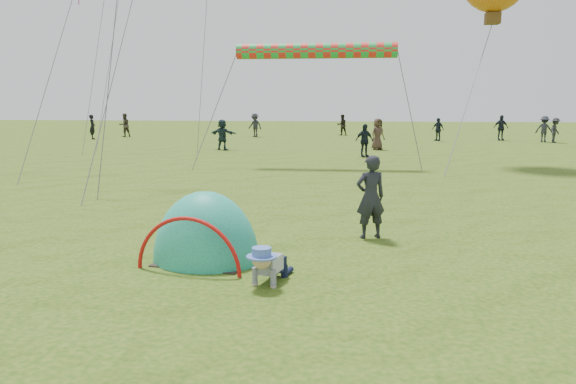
# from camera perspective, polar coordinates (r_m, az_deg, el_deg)

# --- Properties ---
(ground) EXTENTS (140.00, 140.00, 0.00)m
(ground) POSITION_cam_1_polar(r_m,az_deg,el_deg) (8.97, -6.77, -8.54)
(ground) COLOR #1E420C
(crawling_toddler) EXTENTS (0.76, 0.94, 0.63)m
(crawling_toddler) POSITION_cam_1_polar(r_m,az_deg,el_deg) (8.50, -2.04, -7.25)
(crawling_toddler) COLOR black
(crawling_toddler) RESTS_ON ground
(popup_tent) EXTENTS (2.11, 1.84, 2.43)m
(popup_tent) POSITION_cam_1_polar(r_m,az_deg,el_deg) (9.86, -8.30, -6.92)
(popup_tent) COLOR #17837B
(popup_tent) RESTS_ON ground
(standing_adult) EXTENTS (0.71, 0.60, 1.67)m
(standing_adult) POSITION_cam_1_polar(r_m,az_deg,el_deg) (11.30, 8.38, -0.50)
(standing_adult) COLOR black
(standing_adult) RESTS_ON ground
(crowd_person_2) EXTENTS (1.10, 0.63, 1.77)m
(crowd_person_2) POSITION_cam_1_polar(r_m,az_deg,el_deg) (42.39, 20.81, 6.12)
(crowd_person_2) COLOR #1E232F
(crowd_person_2) RESTS_ON ground
(crowd_person_3) EXTENTS (1.14, 1.22, 1.65)m
(crowd_person_3) POSITION_cam_1_polar(r_m,az_deg,el_deg) (41.42, 25.51, 5.68)
(crowd_person_3) COLOR #26262A
(crowd_person_3) RESTS_ON ground
(crowd_person_4) EXTENTS (1.03, 0.98, 1.78)m
(crowd_person_4) POSITION_cam_1_polar(r_m,az_deg,el_deg) (32.30, 9.10, 5.83)
(crowd_person_4) COLOR #412F28
(crowd_person_4) RESTS_ON ground
(crowd_person_5) EXTENTS (1.68, 0.95, 1.73)m
(crowd_person_5) POSITION_cam_1_polar(r_m,az_deg,el_deg) (32.12, -6.68, 5.82)
(crowd_person_5) COLOR #1F3139
(crowd_person_5) RESTS_ON ground
(crowd_person_6) EXTENTS (0.67, 0.77, 1.77)m
(crowd_person_6) POSITION_cam_1_polar(r_m,az_deg,el_deg) (43.51, -19.25, 6.27)
(crowd_person_6) COLOR black
(crowd_person_6) RESTS_ON ground
(crowd_person_7) EXTENTS (0.98, 0.88, 1.67)m
(crowd_person_7) POSITION_cam_1_polar(r_m,az_deg,el_deg) (45.91, 5.51, 6.80)
(crowd_person_7) COLOR black
(crowd_person_7) RESTS_ON ground
(crowd_person_8) EXTENTS (0.94, 0.93, 1.60)m
(crowd_person_8) POSITION_cam_1_polar(r_m,az_deg,el_deg) (40.62, 14.98, 6.17)
(crowd_person_8) COLOR #1A232D
(crowd_person_8) RESTS_ON ground
(crowd_person_9) EXTENTS (1.31, 1.15, 1.76)m
(crowd_person_9) POSITION_cam_1_polar(r_m,az_deg,el_deg) (41.74, 24.59, 5.84)
(crowd_person_9) COLOR #272834
(crowd_person_9) RESTS_ON ground
(crowd_person_13) EXTENTS (1.09, 1.11, 1.80)m
(crowd_person_13) POSITION_cam_1_polar(r_m,az_deg,el_deg) (45.54, -16.27, 6.54)
(crowd_person_13) COLOR #3D342C
(crowd_person_13) RESTS_ON ground
(crowd_person_14) EXTENTS (1.03, 0.80, 1.63)m
(crowd_person_14) POSITION_cam_1_polar(r_m,az_deg,el_deg) (27.97, 7.77, 5.20)
(crowd_person_14) COLOR black
(crowd_person_14) RESTS_ON ground
(crowd_person_15) EXTENTS (1.33, 1.08, 1.80)m
(crowd_person_15) POSITION_cam_1_polar(r_m,az_deg,el_deg) (43.83, -3.38, 6.80)
(crowd_person_15) COLOR #232329
(crowd_person_15) RESTS_ON ground
(rainbow_tube_kite) EXTENTS (6.66, 0.64, 0.64)m
(rainbow_tube_kite) POSITION_cam_1_polar(r_m,az_deg,el_deg) (24.01, 2.86, 14.14)
(rainbow_tube_kite) COLOR red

